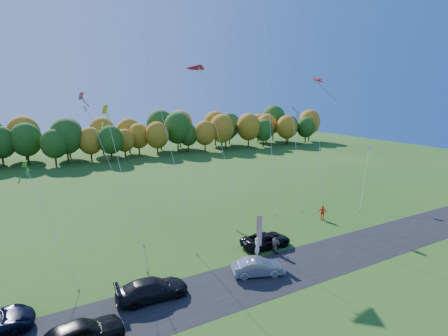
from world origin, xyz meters
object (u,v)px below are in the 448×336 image
silver_sedan (258,267)px  feather_flag (259,231)px  black_suv (266,240)px  person_east (322,213)px

silver_sedan → feather_flag: 4.00m
silver_sedan → feather_flag: (2.09, 2.98, 1.67)m
black_suv → feather_flag: 2.59m
black_suv → feather_flag: (-1.64, -1.10, 1.68)m
black_suv → person_east: person_east is taller
person_east → feather_flag: 12.52m
silver_sedan → person_east: 15.50m
silver_sedan → person_east: person_east is taller
black_suv → person_east: bearing=-73.3°
feather_flag → person_east: bearing=18.3°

